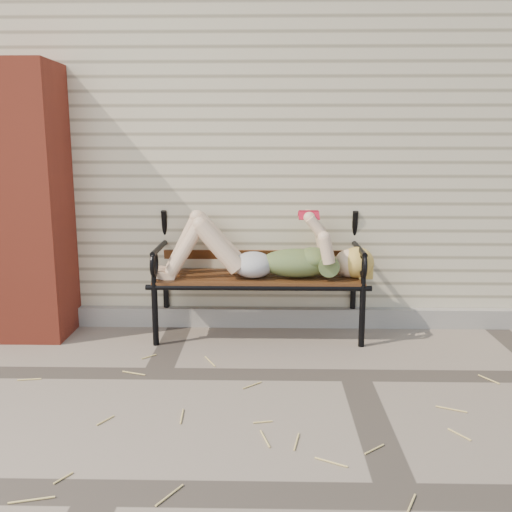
{
  "coord_description": "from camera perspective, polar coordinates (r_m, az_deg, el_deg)",
  "views": [
    {
      "loc": [
        -0.55,
        -3.38,
        1.44
      ],
      "look_at": [
        -0.63,
        0.57,
        0.65
      ],
      "focal_mm": 40.0,
      "sensor_mm": 36.0,
      "label": 1
    }
  ],
  "objects": [
    {
      "name": "ground",
      "position": [
        3.72,
        9.84,
        -11.67
      ],
      "size": [
        80.0,
        80.0,
        0.0
      ],
      "primitive_type": "plane",
      "color": "#7A6B5E",
      "rests_on": "ground"
    },
    {
      "name": "house_wall",
      "position": [
        6.41,
        6.27,
        11.78
      ],
      "size": [
        8.0,
        4.0,
        3.0
      ],
      "primitive_type": "cube",
      "color": "beige",
      "rests_on": "ground"
    },
    {
      "name": "foundation_strip",
      "position": [
        4.59,
        8.08,
        -6.1
      ],
      "size": [
        8.0,
        0.1,
        0.15
      ],
      "primitive_type": "cube",
      "color": "#A19991",
      "rests_on": "ground"
    },
    {
      "name": "brick_pillar",
      "position": [
        4.51,
        -21.72,
        4.9
      ],
      "size": [
        0.5,
        0.5,
        2.0
      ],
      "primitive_type": "cube",
      "color": "#AA3A26",
      "rests_on": "ground"
    },
    {
      "name": "garden_bench",
      "position": [
        4.31,
        0.3,
        0.21
      ],
      "size": [
        1.68,
        0.67,
        1.09
      ],
      "color": "black",
      "rests_on": "ground"
    },
    {
      "name": "reading_woman",
      "position": [
        4.18,
        0.46,
        0.35
      ],
      "size": [
        1.58,
        0.36,
        0.5
      ],
      "color": "#092B41",
      "rests_on": "ground"
    },
    {
      "name": "straw_scatter",
      "position": [
        3.25,
        -0.2,
        -14.93
      ],
      "size": [
        2.66,
        1.77,
        0.01
      ],
      "color": "#E2C56E",
      "rests_on": "ground"
    }
  ]
}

